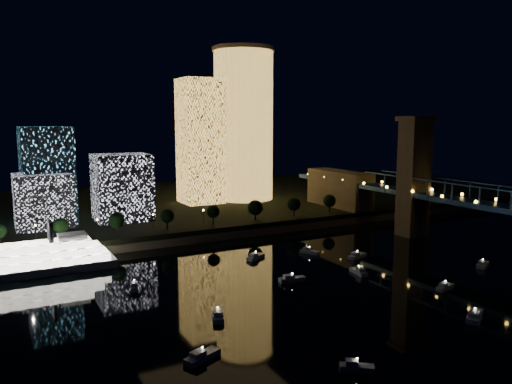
% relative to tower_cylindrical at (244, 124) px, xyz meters
% --- Properties ---
extents(ground, '(520.00, 520.00, 0.00)m').
position_rel_tower_cylindrical_xyz_m(ground, '(-33.03, -144.79, -46.20)').
color(ground, black).
rests_on(ground, ground).
extents(far_bank, '(420.00, 160.00, 5.00)m').
position_rel_tower_cylindrical_xyz_m(far_bank, '(-33.03, 15.21, -43.70)').
color(far_bank, black).
rests_on(far_bank, ground).
extents(seawall, '(420.00, 6.00, 3.00)m').
position_rel_tower_cylindrical_xyz_m(seawall, '(-33.03, -62.79, -44.70)').
color(seawall, '#6B5E4C').
rests_on(seawall, ground).
extents(tower_cylindrical, '(34.00, 34.00, 82.14)m').
position_rel_tower_cylindrical_xyz_m(tower_cylindrical, '(0.00, 0.00, 0.00)').
color(tower_cylindrical, '#FFBC51').
rests_on(tower_cylindrical, far_bank).
extents(tower_rectangular, '(20.39, 20.39, 64.88)m').
position_rel_tower_cylindrical_xyz_m(tower_rectangular, '(-25.80, -0.52, -8.76)').
color(tower_rectangular, '#FFBC51').
rests_on(tower_rectangular, far_bank).
extents(midrise_blocks, '(85.72, 34.72, 40.72)m').
position_rel_tower_cylindrical_xyz_m(midrise_blocks, '(-106.04, -21.31, -24.94)').
color(midrise_blocks, white).
rests_on(midrise_blocks, far_bank).
extents(riverboat, '(56.25, 12.15, 16.92)m').
position_rel_tower_cylindrical_xyz_m(riverboat, '(-117.60, -77.76, -41.86)').
color(riverboat, silver).
rests_on(riverboat, ground).
extents(motorboats, '(115.63, 85.29, 2.78)m').
position_rel_tower_cylindrical_xyz_m(motorboats, '(-39.37, -134.07, -45.38)').
color(motorboats, silver).
rests_on(motorboats, ground).
extents(esplanade_trees, '(165.78, 6.73, 8.86)m').
position_rel_tower_cylindrical_xyz_m(esplanade_trees, '(-55.64, -56.79, -35.73)').
color(esplanade_trees, black).
rests_on(esplanade_trees, far_bank).
extents(street_lamps, '(132.70, 0.70, 5.65)m').
position_rel_tower_cylindrical_xyz_m(street_lamps, '(-67.03, -50.79, -37.18)').
color(street_lamps, black).
rests_on(street_lamps, far_bank).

